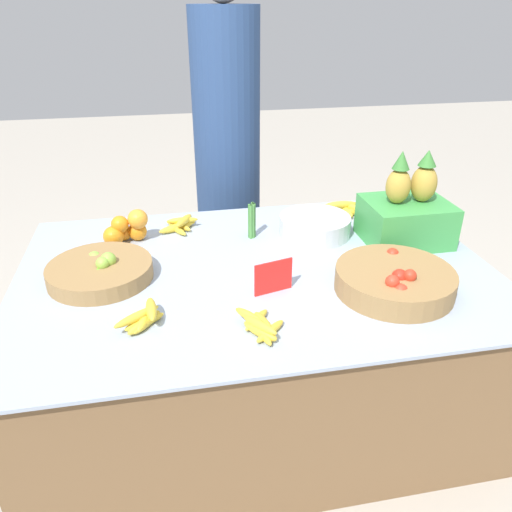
{
  "coord_description": "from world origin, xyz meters",
  "views": [
    {
      "loc": [
        -0.31,
        -1.58,
        1.52
      ],
      "look_at": [
        0.0,
        0.0,
        0.68
      ],
      "focal_mm": 35.0,
      "sensor_mm": 36.0,
      "label": 1
    }
  ],
  "objects_px": {
    "lime_bowl": "(100,271)",
    "produce_crate": "(407,214)",
    "metal_bowl": "(315,226)",
    "tomato_basket": "(395,280)",
    "price_sign": "(273,277)",
    "vendor_person": "(227,156)"
  },
  "relations": [
    {
      "from": "lime_bowl",
      "to": "produce_crate",
      "type": "xyz_separation_m",
      "value": [
        1.19,
        0.09,
        0.08
      ]
    },
    {
      "from": "lime_bowl",
      "to": "metal_bowl",
      "type": "xyz_separation_m",
      "value": [
        0.85,
        0.21,
        0.01
      ]
    },
    {
      "from": "lime_bowl",
      "to": "tomato_basket",
      "type": "height_order",
      "value": "tomato_basket"
    },
    {
      "from": "produce_crate",
      "to": "tomato_basket",
      "type": "bearing_deg",
      "value": -119.74
    },
    {
      "from": "price_sign",
      "to": "vendor_person",
      "type": "distance_m",
      "value": 1.16
    },
    {
      "from": "tomato_basket",
      "to": "vendor_person",
      "type": "relative_size",
      "value": 0.24
    },
    {
      "from": "tomato_basket",
      "to": "vendor_person",
      "type": "xyz_separation_m",
      "value": [
        -0.39,
        1.23,
        0.1
      ]
    },
    {
      "from": "lime_bowl",
      "to": "price_sign",
      "type": "bearing_deg",
      "value": -19.4
    },
    {
      "from": "lime_bowl",
      "to": "vendor_person",
      "type": "relative_size",
      "value": 0.22
    },
    {
      "from": "price_sign",
      "to": "produce_crate",
      "type": "xyz_separation_m",
      "value": [
        0.61,
        0.29,
        0.06
      ]
    },
    {
      "from": "vendor_person",
      "to": "produce_crate",
      "type": "bearing_deg",
      "value": -55.17
    },
    {
      "from": "tomato_basket",
      "to": "produce_crate",
      "type": "distance_m",
      "value": 0.43
    },
    {
      "from": "lime_bowl",
      "to": "price_sign",
      "type": "xyz_separation_m",
      "value": [
        0.58,
        -0.2,
        0.03
      ]
    },
    {
      "from": "metal_bowl",
      "to": "vendor_person",
      "type": "bearing_deg",
      "value": 109.35
    },
    {
      "from": "vendor_person",
      "to": "tomato_basket",
      "type": "bearing_deg",
      "value": -72.3
    },
    {
      "from": "tomato_basket",
      "to": "price_sign",
      "type": "relative_size",
      "value": 2.94
    },
    {
      "from": "produce_crate",
      "to": "metal_bowl",
      "type": "bearing_deg",
      "value": 160.16
    },
    {
      "from": "produce_crate",
      "to": "vendor_person",
      "type": "relative_size",
      "value": 0.22
    },
    {
      "from": "price_sign",
      "to": "produce_crate",
      "type": "distance_m",
      "value": 0.68
    },
    {
      "from": "price_sign",
      "to": "metal_bowl",
      "type": "bearing_deg",
      "value": 42.28
    },
    {
      "from": "tomato_basket",
      "to": "vendor_person",
      "type": "height_order",
      "value": "vendor_person"
    },
    {
      "from": "lime_bowl",
      "to": "produce_crate",
      "type": "bearing_deg",
      "value": 4.28
    }
  ]
}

